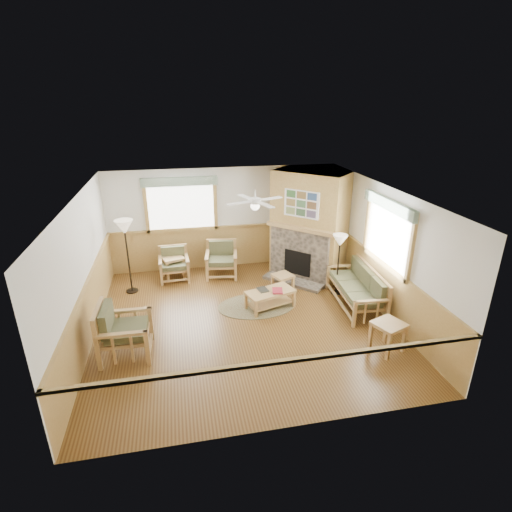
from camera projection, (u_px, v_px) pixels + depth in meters
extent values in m
cube|color=brown|center=(244.00, 320.00, 8.39)|extent=(6.00, 6.00, 0.01)
cube|color=white|center=(242.00, 194.00, 7.38)|extent=(6.00, 6.00, 0.01)
cube|color=silver|center=(224.00, 218.00, 10.61)|extent=(6.00, 0.02, 2.70)
cube|color=silver|center=(283.00, 349.00, 5.16)|extent=(6.00, 0.02, 2.70)
cube|color=silver|center=(83.00, 274.00, 7.33)|extent=(0.02, 6.00, 2.70)
cube|color=silver|center=(383.00, 250.00, 8.44)|extent=(0.02, 6.00, 2.70)
cylinder|color=brown|center=(257.00, 306.00, 8.96)|extent=(2.01, 2.01, 0.01)
cube|color=maroon|center=(277.00, 290.00, 8.70)|extent=(0.28, 0.34, 0.03)
cube|color=black|center=(263.00, 289.00, 8.75)|extent=(0.25, 0.30, 0.03)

